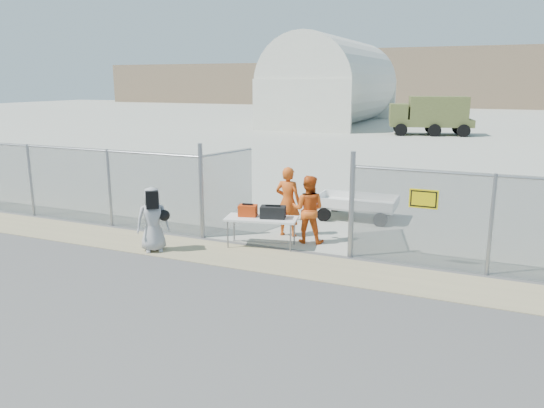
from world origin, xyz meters
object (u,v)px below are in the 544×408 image
at_px(security_worker_right, 308,209).
at_px(utility_trailer, 357,207).
at_px(visitor, 153,220).
at_px(folding_table, 261,232).
at_px(security_worker_left, 288,202).

relative_size(security_worker_right, utility_trailer, 0.57).
bearing_deg(visitor, folding_table, -8.39).
height_order(security_worker_left, visitor, security_worker_left).
bearing_deg(security_worker_left, visitor, 42.67).
xyz_separation_m(security_worker_left, utility_trailer, (1.23, 2.52, -0.57)).
relative_size(security_worker_right, visitor, 1.10).
height_order(folding_table, utility_trailer, folding_table).
xyz_separation_m(folding_table, visitor, (-2.26, -1.36, 0.42)).
height_order(visitor, utility_trailer, visitor).
relative_size(folding_table, security_worker_left, 0.94).
height_order(security_worker_right, visitor, security_worker_right).
height_order(folding_table, security_worker_left, security_worker_left).
xyz_separation_m(folding_table, security_worker_left, (0.26, 1.14, 0.56)).
relative_size(folding_table, utility_trailer, 0.58).
relative_size(security_worker_left, visitor, 1.18).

